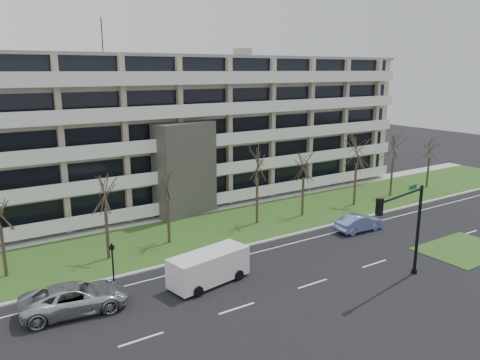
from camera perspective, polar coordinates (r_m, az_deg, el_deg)
ground at (r=32.11m, az=8.85°, el=-12.39°), size 160.00×160.00×0.00m
grass_verge at (r=41.85m, az=-3.18°, el=-5.98°), size 90.00×10.00×0.06m
curb at (r=37.86m, az=0.66°, el=-8.04°), size 90.00×0.35×0.12m
sidewalk at (r=46.45m, az=-6.60°, el=-4.06°), size 90.00×2.00×0.08m
grass_median at (r=41.19m, az=25.57°, el=-7.64°), size 7.00×5.00×0.06m
lane_edge_line at (r=36.73m, az=1.98°, el=-8.82°), size 90.00×0.12×0.01m
apartment_building at (r=50.94m, az=-10.32°, el=6.07°), size 60.50×15.10×18.75m
silver_pickup at (r=29.74m, az=-19.48°, el=-13.41°), size 6.42×3.57×1.70m
blue_sedan at (r=42.48m, az=14.30°, el=-5.07°), size 4.59×1.81×1.49m
white_van at (r=31.43m, az=-3.72°, el=-10.26°), size 5.81×2.98×2.15m
traffic_signal at (r=32.36m, az=19.55°, el=-4.74°), size 5.60×1.26×6.55m
pedestrian_signal at (r=32.22m, az=-15.29°, el=-9.17°), size 0.32×0.30×2.79m
tree_2 at (r=35.20m, az=-16.24°, el=-0.95°), size 3.53×3.53×7.07m
tree_3 at (r=37.55m, az=-8.88°, el=-0.29°), size 3.29×3.29×6.59m
tree_4 at (r=41.91m, az=2.14°, el=2.46°), size 3.83×3.83×7.66m
tree_5 at (r=44.73m, az=7.79°, el=2.11°), size 3.38×3.38×6.76m
tree_6 at (r=49.28m, az=14.10°, el=3.90°), size 3.94×3.94×7.88m
tree_7 at (r=54.06m, az=18.29°, el=4.49°), size 3.98×3.98×7.95m
tree_8 at (r=59.59m, az=22.20°, el=3.97°), size 3.34×3.34×6.67m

